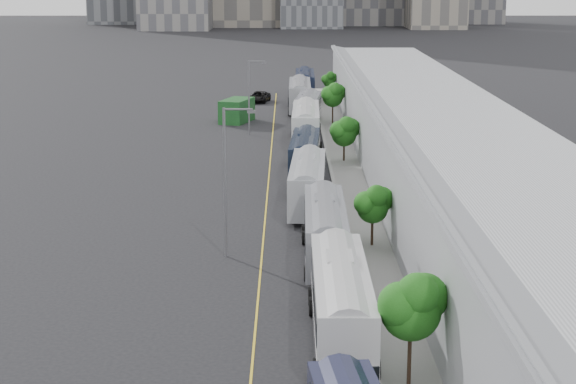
{
  "coord_description": "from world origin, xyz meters",
  "views": [
    {
      "loc": [
        0.12,
        -9.2,
        17.79
      ],
      "look_at": [
        0.19,
        55.33,
        3.0
      ],
      "focal_mm": 60.0,
      "sensor_mm": 36.0,
      "label": 1
    }
  ],
  "objects_px": {
    "bus_5": "(305,157)",
    "bus_9": "(305,86)",
    "shipping_container": "(237,111)",
    "suv": "(259,97)",
    "bus_6": "(306,127)",
    "bus_2": "(341,308)",
    "street_lamp_far": "(251,92)",
    "bus_4": "(308,187)",
    "bus_3": "(325,235)",
    "bus_8": "(300,98)",
    "street_lamp_near": "(228,172)",
    "bus_7": "(307,112)"
  },
  "relations": [
    {
      "from": "bus_9",
      "to": "bus_8",
      "type": "bearing_deg",
      "value": -93.04
    },
    {
      "from": "bus_4",
      "to": "shipping_container",
      "type": "bearing_deg",
      "value": 102.86
    },
    {
      "from": "bus_8",
      "to": "street_lamp_near",
      "type": "distance_m",
      "value": 66.8
    },
    {
      "from": "street_lamp_near",
      "to": "bus_5",
      "type": "bearing_deg",
      "value": 78.41
    },
    {
      "from": "bus_6",
      "to": "bus_7",
      "type": "distance_m",
      "value": 12.16
    },
    {
      "from": "bus_3",
      "to": "bus_9",
      "type": "xyz_separation_m",
      "value": [
        0.18,
        80.87,
        0.07
      ]
    },
    {
      "from": "bus_2",
      "to": "suv",
      "type": "height_order",
      "value": "bus_2"
    },
    {
      "from": "bus_5",
      "to": "bus_9",
      "type": "xyz_separation_m",
      "value": [
        0.98,
        54.23,
        0.16
      ]
    },
    {
      "from": "bus_6",
      "to": "suv",
      "type": "height_order",
      "value": "bus_6"
    },
    {
      "from": "bus_2",
      "to": "bus_7",
      "type": "bearing_deg",
      "value": 90.52
    },
    {
      "from": "bus_3",
      "to": "street_lamp_near",
      "type": "bearing_deg",
      "value": 175.82
    },
    {
      "from": "suv",
      "to": "bus_5",
      "type": "bearing_deg",
      "value": -72.7
    },
    {
      "from": "bus_3",
      "to": "bus_6",
      "type": "bearing_deg",
      "value": 91.42
    },
    {
      "from": "bus_6",
      "to": "bus_8",
      "type": "height_order",
      "value": "bus_6"
    },
    {
      "from": "bus_6",
      "to": "street_lamp_far",
      "type": "height_order",
      "value": "street_lamp_far"
    },
    {
      "from": "bus_6",
      "to": "bus_5",
      "type": "bearing_deg",
      "value": -90.0
    },
    {
      "from": "bus_6",
      "to": "bus_9",
      "type": "xyz_separation_m",
      "value": [
        0.6,
        38.6,
        -0.08
      ]
    },
    {
      "from": "bus_8",
      "to": "shipping_container",
      "type": "bearing_deg",
      "value": -127.56
    },
    {
      "from": "bus_5",
      "to": "bus_9",
      "type": "bearing_deg",
      "value": 92.21
    },
    {
      "from": "bus_4",
      "to": "bus_6",
      "type": "xyz_separation_m",
      "value": [
        0.4,
        28.51,
        0.13
      ]
    },
    {
      "from": "bus_6",
      "to": "bus_2",
      "type": "bearing_deg",
      "value": -87.93
    },
    {
      "from": "bus_5",
      "to": "bus_6",
      "type": "xyz_separation_m",
      "value": [
        0.38,
        15.63,
        0.24
      ]
    },
    {
      "from": "bus_2",
      "to": "street_lamp_far",
      "type": "distance_m",
      "value": 61.97
    },
    {
      "from": "bus_3",
      "to": "shipping_container",
      "type": "height_order",
      "value": "bus_3"
    },
    {
      "from": "bus_3",
      "to": "shipping_container",
      "type": "distance_m",
      "value": 57.74
    },
    {
      "from": "bus_3",
      "to": "suv",
      "type": "distance_m",
      "value": 75.68
    },
    {
      "from": "bus_2",
      "to": "bus_5",
      "type": "height_order",
      "value": "bus_2"
    },
    {
      "from": "bus_3",
      "to": "bus_7",
      "type": "distance_m",
      "value": 54.42
    },
    {
      "from": "bus_4",
      "to": "bus_8",
      "type": "bearing_deg",
      "value": 92.71
    },
    {
      "from": "bus_4",
      "to": "shipping_container",
      "type": "relative_size",
      "value": 2.34
    },
    {
      "from": "shipping_container",
      "to": "suv",
      "type": "bearing_deg",
      "value": 100.69
    },
    {
      "from": "bus_3",
      "to": "bus_9",
      "type": "bearing_deg",
      "value": 90.72
    },
    {
      "from": "bus_5",
      "to": "bus_8",
      "type": "distance_m",
      "value": 40.38
    },
    {
      "from": "bus_5",
      "to": "shipping_container",
      "type": "bearing_deg",
      "value": 107.44
    },
    {
      "from": "bus_4",
      "to": "bus_7",
      "type": "distance_m",
      "value": 40.67
    },
    {
      "from": "bus_5",
      "to": "bus_7",
      "type": "xyz_separation_m",
      "value": [
        0.81,
        27.78,
        0.07
      ]
    },
    {
      "from": "bus_2",
      "to": "bus_3",
      "type": "xyz_separation_m",
      "value": [
        -0.24,
        13.82,
        -0.08
      ]
    },
    {
      "from": "bus_7",
      "to": "bus_8",
      "type": "distance_m",
      "value": 12.62
    },
    {
      "from": "bus_4",
      "to": "bus_3",
      "type": "bearing_deg",
      "value": -83.79
    },
    {
      "from": "bus_8",
      "to": "bus_2",
      "type": "bearing_deg",
      "value": -88.73
    },
    {
      "from": "bus_3",
      "to": "street_lamp_far",
      "type": "bearing_deg",
      "value": 98.54
    },
    {
      "from": "shipping_container",
      "to": "suv",
      "type": "distance_m",
      "value": 18.44
    },
    {
      "from": "bus_3",
      "to": "bus_2",
      "type": "bearing_deg",
      "value": -88.16
    },
    {
      "from": "bus_3",
      "to": "suv",
      "type": "xyz_separation_m",
      "value": [
        -6.34,
        75.41,
        -0.83
      ]
    },
    {
      "from": "bus_2",
      "to": "shipping_container",
      "type": "relative_size",
      "value": 2.41
    },
    {
      "from": "bus_7",
      "to": "bus_5",
      "type": "bearing_deg",
      "value": -86.11
    },
    {
      "from": "bus_3",
      "to": "bus_8",
      "type": "distance_m",
      "value": 67.02
    },
    {
      "from": "street_lamp_far",
      "to": "bus_3",
      "type": "bearing_deg",
      "value": -82.31
    },
    {
      "from": "bus_8",
      "to": "bus_4",
      "type": "bearing_deg",
      "value": -89.52
    },
    {
      "from": "street_lamp_far",
      "to": "suv",
      "type": "xyz_separation_m",
      "value": [
        0.1,
        27.7,
        -4.08
      ]
    }
  ]
}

